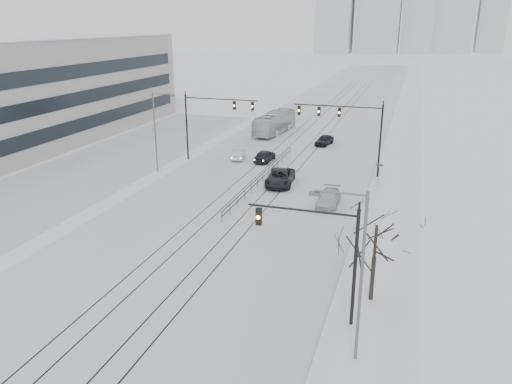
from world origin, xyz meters
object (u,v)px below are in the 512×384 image
at_px(sedan_sb_inner, 265,156).
at_px(sedan_nb_right, 328,199).
at_px(traffic_mast_near, 326,248).
at_px(sedan_nb_far, 324,140).
at_px(sedan_nb_front, 280,178).
at_px(bare_tree, 376,234).
at_px(box_truck, 275,123).
at_px(sedan_sb_outer, 238,154).

height_order(sedan_sb_inner, sedan_nb_right, sedan_sb_inner).
distance_m(sedan_sb_inner, sedan_nb_right, 16.38).
height_order(traffic_mast_near, sedan_nb_far, traffic_mast_near).
distance_m(sedan_nb_front, sedan_nb_far, 19.08).
bearing_deg(bare_tree, sedan_sb_inner, 118.02).
bearing_deg(traffic_mast_near, sedan_nb_far, 100.07).
relative_size(traffic_mast_near, sedan_nb_right, 1.50).
bearing_deg(traffic_mast_near, sedan_nb_front, 110.46).
bearing_deg(bare_tree, sedan_nb_right, 108.56).
bearing_deg(traffic_mast_near, box_truck, 108.66).
xyz_separation_m(traffic_mast_near, sedan_sb_inner, (-12.93, 31.83, -3.84)).
distance_m(sedan_sb_inner, sedan_nb_front, 9.25).
distance_m(bare_tree, sedan_nb_far, 41.01).
height_order(traffic_mast_near, sedan_nb_right, traffic_mast_near).
relative_size(traffic_mast_near, sedan_sb_inner, 1.65).
relative_size(sedan_sb_inner, sedan_nb_far, 1.05).
xyz_separation_m(sedan_nb_front, sedan_nb_right, (5.88, -4.69, -0.11)).
height_order(traffic_mast_near, bare_tree, traffic_mast_near).
xyz_separation_m(bare_tree, sedan_sb_outer, (-18.78, 28.92, -3.85)).
xyz_separation_m(traffic_mast_near, sedan_nb_front, (-8.79, 23.55, -3.78)).
distance_m(sedan_sb_inner, sedan_nb_far, 12.03).
relative_size(sedan_sb_outer, sedan_nb_far, 0.96).
bearing_deg(sedan_nb_far, traffic_mast_near, -68.60).
height_order(sedan_sb_inner, sedan_nb_far, sedan_sb_inner).
bearing_deg(sedan_sb_outer, box_truck, -102.66).
xyz_separation_m(sedan_sb_outer, sedan_nb_front, (7.58, -8.37, 0.15)).
bearing_deg(sedan_sb_inner, sedan_nb_right, 130.79).
height_order(sedan_sb_inner, sedan_sb_outer, sedan_sb_inner).
height_order(bare_tree, sedan_sb_outer, bare_tree).
distance_m(traffic_mast_near, sedan_nb_far, 43.44).
xyz_separation_m(sedan_sb_inner, sedan_nb_front, (4.14, -8.27, 0.06)).
height_order(sedan_sb_inner, sedan_nb_front, sedan_nb_front).
bearing_deg(traffic_mast_near, bare_tree, 51.24).
xyz_separation_m(traffic_mast_near, sedan_sb_outer, (-16.36, 31.92, -3.92)).
distance_m(sedan_sb_outer, sedan_nb_right, 18.75).
distance_m(sedan_sb_outer, sedan_nb_front, 11.29).
relative_size(traffic_mast_near, sedan_sb_outer, 1.80).
bearing_deg(sedan_sb_inner, sedan_nb_front, 119.69).
height_order(sedan_sb_outer, box_truck, box_truck).
distance_m(traffic_mast_near, sedan_sb_inner, 34.56).
bearing_deg(sedan_sb_inner, sedan_nb_far, -113.35).
bearing_deg(box_truck, sedan_nb_front, 113.07).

